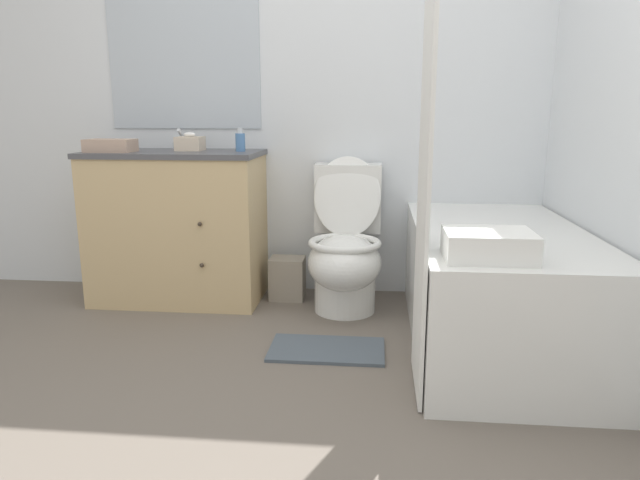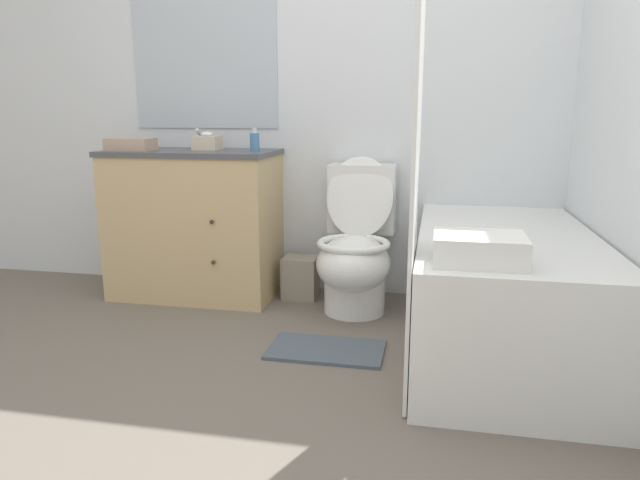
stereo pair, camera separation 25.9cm
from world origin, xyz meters
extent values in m
plane|color=#6B6056|center=(0.00, 0.00, 0.00)|extent=(14.00, 14.00, 0.00)
cube|color=silver|center=(0.00, 1.70, 1.25)|extent=(8.00, 0.05, 2.50)
cube|color=#B2BCC6|center=(-0.82, 1.67, 1.46)|extent=(0.92, 0.01, 0.93)
cube|color=silver|center=(1.34, 0.84, 1.25)|extent=(0.05, 2.68, 2.50)
cube|color=tan|center=(-0.82, 1.42, 0.42)|extent=(0.96, 0.51, 0.85)
cube|color=#4C4C51|center=(-0.82, 1.42, 0.86)|extent=(0.98, 0.53, 0.03)
cylinder|color=white|center=(-0.82, 1.42, 0.82)|extent=(0.29, 0.29, 0.10)
sphere|color=#382D23|center=(-0.60, 1.16, 0.51)|extent=(0.02, 0.02, 0.02)
sphere|color=#382D23|center=(-0.60, 1.16, 0.28)|extent=(0.02, 0.02, 0.02)
cylinder|color=silver|center=(-0.82, 1.61, 0.90)|extent=(0.04, 0.04, 0.04)
cylinder|color=silver|center=(-0.82, 1.57, 0.96)|extent=(0.02, 0.11, 0.09)
cylinder|color=silver|center=(-0.88, 1.61, 0.90)|extent=(0.03, 0.03, 0.04)
cylinder|color=silver|center=(-0.77, 1.61, 0.90)|extent=(0.03, 0.03, 0.04)
cylinder|color=white|center=(0.17, 1.30, 0.11)|extent=(0.34, 0.34, 0.22)
ellipsoid|color=white|center=(0.17, 1.24, 0.30)|extent=(0.40, 0.48, 0.30)
torus|color=white|center=(0.17, 1.24, 0.41)|extent=(0.40, 0.40, 0.04)
cube|color=white|center=(0.17, 1.57, 0.60)|extent=(0.39, 0.18, 0.40)
ellipsoid|color=white|center=(0.17, 1.45, 0.63)|extent=(0.38, 0.14, 0.45)
cube|color=white|center=(0.91, 0.92, 0.28)|extent=(0.78, 1.52, 0.56)
cube|color=#A8ADAE|center=(0.91, 0.92, 0.56)|extent=(0.66, 1.40, 0.01)
cube|color=white|center=(0.51, 0.41, 1.00)|extent=(0.01, 0.44, 1.98)
cube|color=gray|center=(-0.18, 1.48, 0.13)|extent=(0.20, 0.17, 0.25)
cube|color=beige|center=(-0.74, 1.47, 0.92)|extent=(0.15, 0.13, 0.08)
ellipsoid|color=white|center=(-0.74, 1.47, 0.97)|extent=(0.07, 0.04, 0.03)
cylinder|color=#4C7AB2|center=(-0.43, 1.43, 0.93)|extent=(0.05, 0.05, 0.10)
cylinder|color=silver|center=(-0.43, 1.43, 0.99)|extent=(0.03, 0.03, 0.03)
cube|color=tan|center=(-1.14, 1.31, 0.91)|extent=(0.26, 0.16, 0.07)
cube|color=white|center=(0.75, 0.35, 0.61)|extent=(0.32, 0.26, 0.11)
cube|color=#4C5660|center=(0.12, 0.73, 0.01)|extent=(0.54, 0.31, 0.02)
camera|label=1|loc=(0.33, -1.76, 1.10)|focal=32.00mm
camera|label=2|loc=(0.59, -1.72, 1.10)|focal=32.00mm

